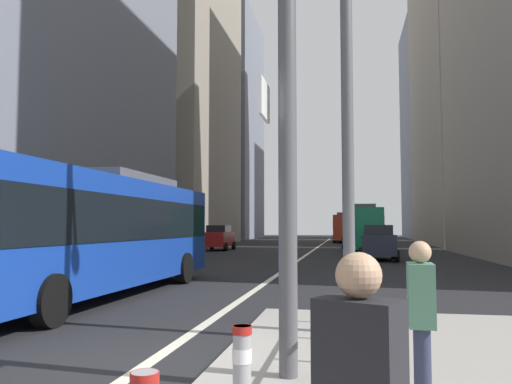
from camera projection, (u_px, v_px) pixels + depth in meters
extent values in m
plane|color=black|center=(296.00, 262.00, 26.52)|extent=(160.00, 160.00, 0.00)
cube|color=beige|center=(310.00, 252.00, 36.34)|extent=(0.20, 80.00, 0.01)
cube|color=gray|center=(174.00, 7.00, 56.10)|extent=(11.01, 19.71, 52.28)
cube|color=slate|center=(223.00, 127.00, 77.62)|extent=(10.08, 16.09, 34.02)
cube|color=gray|center=(485.00, 45.00, 52.97)|extent=(12.91, 21.38, 41.55)
cube|color=slate|center=(442.00, 128.00, 77.63)|extent=(10.49, 19.14, 33.81)
cube|color=#14389E|center=(94.00, 232.00, 13.34)|extent=(2.71, 11.61, 2.75)
cube|color=black|center=(95.00, 219.00, 13.36)|extent=(2.75, 11.38, 1.10)
cube|color=#4C4C51|center=(125.00, 180.00, 15.14)|extent=(1.83, 4.20, 0.30)
cylinder|color=black|center=(51.00, 301.00, 9.40)|extent=(0.32, 1.01, 1.00)
cylinder|color=black|center=(184.00, 268.00, 16.64)|extent=(0.32, 1.01, 1.00)
cylinder|color=black|center=(117.00, 267.00, 17.11)|extent=(0.32, 1.01, 1.00)
cylinder|color=black|center=(48.00, 278.00, 15.35)|extent=(0.23, 0.64, 0.64)
cube|color=#198456|center=(361.00, 228.00, 37.82)|extent=(2.77, 10.70, 2.75)
cube|color=black|center=(360.00, 224.00, 37.84)|extent=(2.80, 10.49, 1.10)
cube|color=#4C4C51|center=(361.00, 207.00, 36.35)|extent=(1.85, 3.87, 0.30)
cylinder|color=black|center=(344.00, 243.00, 41.28)|extent=(0.32, 1.01, 1.00)
cylinder|color=black|center=(374.00, 243.00, 40.91)|extent=(0.32, 1.01, 1.00)
cylinder|color=black|center=(345.00, 246.00, 34.56)|extent=(0.32, 1.01, 1.00)
cylinder|color=black|center=(381.00, 247.00, 34.19)|extent=(0.32, 1.01, 1.00)
cube|color=red|center=(346.00, 227.00, 59.79)|extent=(2.67, 11.62, 2.75)
cube|color=black|center=(346.00, 224.00, 59.81)|extent=(2.71, 11.39, 1.10)
cube|color=#4C4C51|center=(345.00, 214.00, 58.19)|extent=(1.81, 4.19, 0.30)
cylinder|color=black|center=(337.00, 237.00, 63.56)|extent=(0.31, 1.00, 1.00)
cylinder|color=black|center=(356.00, 237.00, 63.10)|extent=(0.31, 1.00, 1.00)
cylinder|color=black|center=(334.00, 238.00, 56.31)|extent=(0.31, 1.00, 1.00)
cylinder|color=black|center=(356.00, 239.00, 55.84)|extent=(0.31, 1.00, 1.00)
cube|color=maroon|center=(218.00, 239.00, 39.64)|extent=(1.83, 4.19, 1.10)
cube|color=black|center=(219.00, 229.00, 39.84)|extent=(1.52, 2.27, 0.52)
cylinder|color=black|center=(226.00, 247.00, 38.06)|extent=(0.23, 0.64, 0.64)
cylinder|color=black|center=(202.00, 247.00, 38.36)|extent=(0.23, 0.64, 0.64)
cylinder|color=black|center=(234.00, 245.00, 40.85)|extent=(0.23, 0.64, 0.64)
cylinder|color=black|center=(212.00, 245.00, 41.15)|extent=(0.23, 0.64, 0.64)
cube|color=#232838|center=(378.00, 244.00, 27.95)|extent=(1.85, 4.04, 1.10)
cube|color=black|center=(378.00, 230.00, 27.86)|extent=(1.53, 2.19, 0.52)
cylinder|color=black|center=(361.00, 253.00, 29.43)|extent=(0.23, 0.64, 0.64)
cylinder|color=black|center=(393.00, 253.00, 29.07)|extent=(0.23, 0.64, 0.64)
cylinder|color=black|center=(361.00, 256.00, 26.76)|extent=(0.23, 0.64, 0.64)
cylinder|color=black|center=(397.00, 256.00, 26.40)|extent=(0.23, 0.64, 0.64)
cylinder|color=#515156|center=(287.00, 119.00, 6.03)|extent=(0.22, 0.22, 6.00)
cube|color=white|center=(264.00, 100.00, 5.91)|extent=(0.04, 0.60, 0.44)
cylinder|color=#56565B|center=(347.00, 91.00, 8.49)|extent=(0.20, 0.20, 8.00)
cylinder|color=#B21E19|center=(145.00, 378.00, 3.38)|extent=(0.20, 0.20, 0.08)
cylinder|color=#99999E|center=(242.00, 365.00, 4.93)|extent=(0.18, 0.18, 0.76)
cylinder|color=white|center=(242.00, 356.00, 4.94)|extent=(0.19, 0.19, 0.14)
cylinder|color=#B21E19|center=(242.00, 330.00, 4.96)|extent=(0.20, 0.20, 0.08)
cylinder|color=black|center=(358.00, 353.00, 5.01)|extent=(0.06, 0.06, 0.95)
cylinder|color=black|center=(356.00, 327.00, 6.33)|extent=(0.06, 0.06, 0.95)
cylinder|color=black|center=(355.00, 309.00, 7.65)|extent=(0.06, 0.06, 0.95)
cylinder|color=black|center=(354.00, 297.00, 8.97)|extent=(0.06, 0.06, 0.95)
cylinder|color=black|center=(355.00, 282.00, 7.02)|extent=(0.06, 4.03, 0.06)
cylinder|color=#2D334C|center=(422.00, 366.00, 4.87)|extent=(0.15, 0.15, 0.78)
cylinder|color=#2D334C|center=(423.00, 370.00, 4.72)|extent=(0.15, 0.15, 0.78)
cube|color=#4C7F66|center=(421.00, 295.00, 4.84)|extent=(0.26, 0.39, 0.60)
sphere|color=tan|center=(420.00, 252.00, 4.87)|extent=(0.21, 0.21, 0.21)
cube|color=#232328|center=(360.00, 366.00, 2.33)|extent=(0.45, 0.38, 0.61)
sphere|color=tan|center=(359.00, 275.00, 2.35)|extent=(0.22, 0.22, 0.22)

